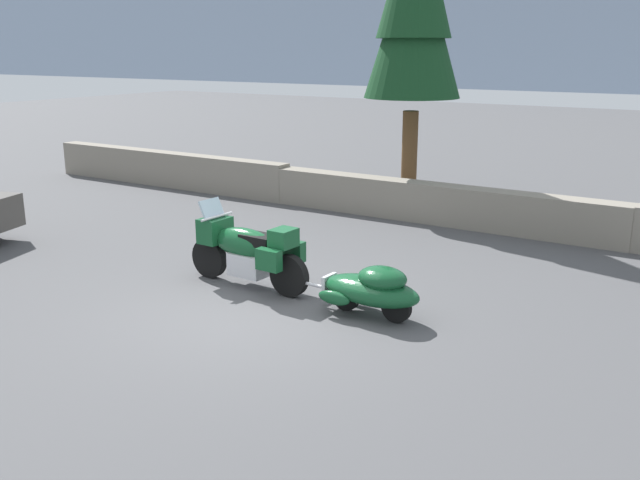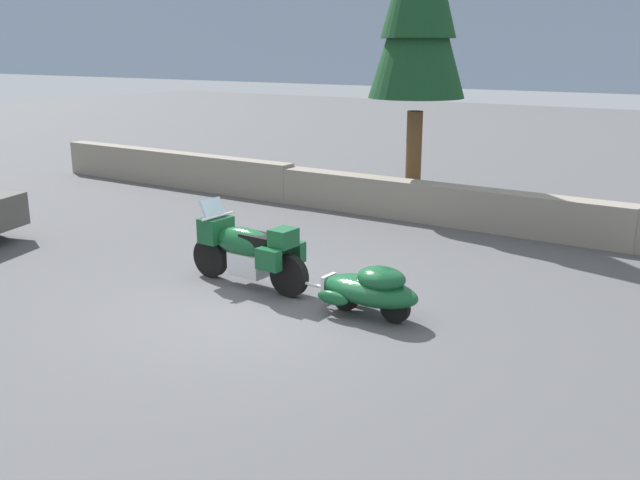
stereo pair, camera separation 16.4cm
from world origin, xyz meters
name	(u,v)px [view 2 (the right image)]	position (x,y,z in m)	size (l,w,h in m)	color
ground_plane	(255,311)	(0.00, 0.00, 0.00)	(80.00, 80.00, 0.00)	#4C4C4F
stone_guard_wall	(433,202)	(-0.15, 6.37, 0.44)	(24.00, 0.55, 0.94)	gray
touring_motorcycle	(247,248)	(-0.80, 0.84, 0.62)	(2.31, 0.78, 1.33)	black
car_shaped_trailer	(370,289)	(1.48, 0.75, 0.41)	(2.21, 0.80, 0.76)	black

